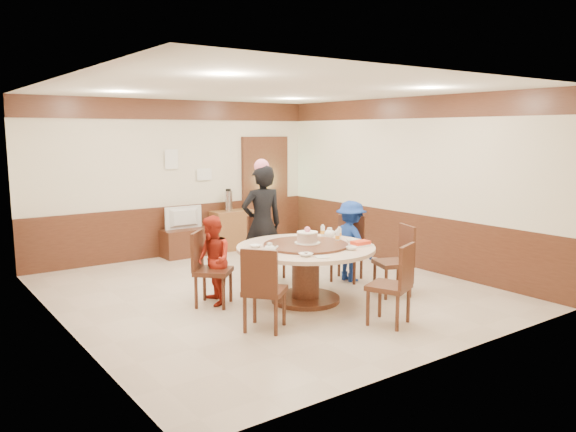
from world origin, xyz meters
TOP-DOWN VIEW (x-y plane):
  - room at (0.01, 0.01)m, footprint 6.00×6.04m
  - banquet_table at (0.13, -0.69)m, footprint 1.82×1.82m
  - chair_0 at (1.30, -0.20)m, footprint 0.61×0.60m
  - chair_1 at (0.37, 0.62)m, footprint 0.51×0.51m
  - chair_2 at (-0.96, -0.11)m, footprint 0.62×0.62m
  - chair_3 at (-0.92, -1.28)m, footprint 0.62×0.62m
  - chair_4 at (0.38, -1.99)m, footprint 0.58×0.58m
  - chair_5 at (1.30, -1.17)m, footprint 0.57×0.56m
  - person_standing at (0.19, 0.45)m, footprint 0.70×0.52m
  - person_red at (-0.93, -0.08)m, footprint 0.54×0.64m
  - person_blue at (1.33, -0.25)m, footprint 0.50×0.81m
  - birthday_cake at (0.17, -0.66)m, footprint 0.34×0.34m
  - teapot_left at (-0.55, -0.84)m, footprint 0.17×0.15m
  - teapot_right at (0.75, -0.43)m, footprint 0.17×0.15m
  - bowl_0 at (-0.46, -0.38)m, footprint 0.15×0.15m
  - bowl_1 at (0.45, -1.22)m, footprint 0.14×0.14m
  - bowl_2 at (-0.25, -1.18)m, footprint 0.16×0.16m
  - bowl_3 at (0.79, -0.84)m, footprint 0.14×0.14m
  - saucer_near at (-0.12, -1.34)m, footprint 0.18×0.18m
  - saucer_far at (0.58, -0.19)m, footprint 0.18×0.18m
  - shrimp_platter at (0.73, -1.09)m, footprint 0.30×0.20m
  - bottle_0 at (0.63, -0.75)m, footprint 0.06×0.06m
  - bottle_1 at (0.79, -0.60)m, footprint 0.06×0.06m
  - bottle_2 at (0.71, -0.33)m, footprint 0.06×0.06m
  - tv_stand at (0.04, 2.75)m, footprint 0.85×0.45m
  - television at (0.04, 2.75)m, footprint 0.71×0.10m
  - side_cabinet at (1.02, 2.78)m, footprint 0.80×0.40m
  - thermos at (0.95, 2.78)m, footprint 0.15×0.15m
  - notice_left at (-0.10, 2.96)m, footprint 0.25×0.00m
  - notice_right at (0.55, 2.96)m, footprint 0.30×0.00m

SIDE VIEW (x-z plane):
  - tv_stand at x=0.04m, z-range 0.00..0.50m
  - chair_0 at x=1.30m, z-range -0.18..0.79m
  - chair_1 at x=0.37m, z-range -0.18..0.79m
  - chair_2 at x=-0.96m, z-range -0.18..0.79m
  - chair_3 at x=-0.92m, z-range -0.18..0.79m
  - chair_4 at x=0.38m, z-range -0.18..0.79m
  - chair_5 at x=1.30m, z-range -0.18..0.79m
  - side_cabinet at x=1.02m, z-range 0.00..0.75m
  - banquet_table at x=0.13m, z-range 0.14..0.92m
  - person_red at x=-0.93m, z-range 0.00..1.17m
  - person_blue at x=1.33m, z-range 0.00..1.22m
  - television at x=0.04m, z-range 0.50..0.91m
  - saucer_near at x=-0.12m, z-range 0.75..0.76m
  - saucer_far at x=0.58m, z-range 0.75..0.76m
  - bowl_0 at x=-0.46m, z-range 0.75..0.79m
  - bowl_2 at x=-0.25m, z-range 0.75..0.79m
  - bowl_3 at x=0.79m, z-range 0.75..0.79m
  - bowl_1 at x=0.45m, z-range 0.75..0.79m
  - shrimp_platter at x=0.73m, z-range 0.75..0.81m
  - teapot_left at x=-0.55m, z-range 0.75..0.87m
  - teapot_right at x=0.75m, z-range 0.75..0.87m
  - bottle_0 at x=0.63m, z-range 0.75..0.91m
  - bottle_1 at x=0.79m, z-range 0.75..0.91m
  - bottle_2 at x=0.71m, z-range 0.75..0.91m
  - birthday_cake at x=0.17m, z-range 0.75..0.97m
  - person_standing at x=0.19m, z-range 0.00..1.76m
  - thermos at x=0.95m, z-range 0.75..1.13m
  - room at x=0.01m, z-range -0.34..2.50m
  - notice_right at x=0.55m, z-range 1.34..1.56m
  - notice_left at x=-0.10m, z-range 1.57..1.93m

